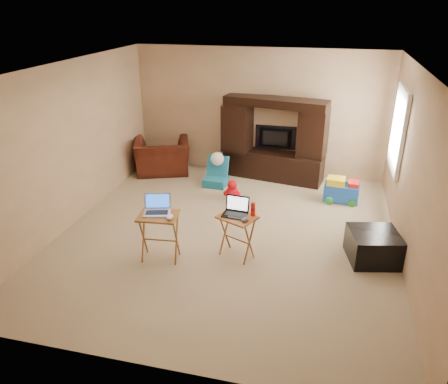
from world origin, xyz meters
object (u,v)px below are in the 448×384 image
(ottoman, at_px, (373,246))
(laptop_right, at_px, (235,208))
(television, at_px, (275,138))
(mouse_right, at_px, (245,220))
(recliner, at_px, (162,156))
(laptop_left, at_px, (156,206))
(mouse_left, at_px, (170,217))
(tray_table_right, at_px, (237,237))
(child_rocker, at_px, (216,172))
(entertainment_center, at_px, (274,139))
(plush_toy, at_px, (232,190))
(water_bottle, at_px, (253,209))
(push_toy, at_px, (342,190))
(tray_table_left, at_px, (160,237))

(ottoman, bearing_deg, laptop_right, -169.72)
(television, xyz_separation_m, mouse_right, (0.05, -3.34, -0.12))
(recliner, distance_m, laptop_left, 3.33)
(ottoman, relative_size, mouse_left, 4.65)
(television, height_order, mouse_right, television)
(tray_table_right, relative_size, mouse_left, 4.50)
(child_rocker, xyz_separation_m, tray_table_right, (0.93, -2.39, 0.03))
(entertainment_center, distance_m, laptop_left, 3.51)
(plush_toy, relative_size, water_bottle, 1.89)
(push_toy, distance_m, mouse_left, 3.47)
(recliner, relative_size, tray_table_left, 1.59)
(laptop_right, bearing_deg, laptop_left, -158.24)
(child_rocker, distance_m, laptop_left, 2.73)
(recliner, relative_size, push_toy, 1.80)
(child_rocker, bearing_deg, television, 41.90)
(recliner, height_order, laptop_left, laptop_left)
(television, height_order, recliner, television)
(tray_table_left, xyz_separation_m, laptop_right, (0.97, 0.34, 0.40))
(entertainment_center, distance_m, push_toy, 1.68)
(child_rocker, height_order, plush_toy, child_rocker)
(mouse_right, bearing_deg, laptop_right, 140.53)
(television, xyz_separation_m, tray_table_right, (-0.08, -3.22, -0.46))
(mouse_left, bearing_deg, child_rocker, 92.31)
(plush_toy, height_order, push_toy, push_toy)
(laptop_right, relative_size, mouse_left, 2.36)
(television, bearing_deg, child_rocker, 39.29)
(entertainment_center, relative_size, television, 2.41)
(ottoman, relative_size, tray_table_right, 1.03)
(television, relative_size, tray_table_left, 1.20)
(entertainment_center, xyz_separation_m, mouse_left, (-0.90, -3.43, -0.10))
(entertainment_center, bearing_deg, mouse_right, -78.95)
(television, height_order, water_bottle, television)
(laptop_right, bearing_deg, water_bottle, 18.85)
(television, distance_m, mouse_right, 3.34)
(recliner, bearing_deg, tray_table_right, 107.18)
(entertainment_center, distance_m, mouse_left, 3.55)
(child_rocker, xyz_separation_m, water_bottle, (1.13, -2.31, 0.44))
(tray_table_left, relative_size, water_bottle, 3.55)
(tray_table_left, bearing_deg, mouse_right, 4.08)
(ottoman, height_order, laptop_right, laptop_right)
(television, bearing_deg, tray_table_left, 72.74)
(entertainment_center, bearing_deg, plush_toy, -105.24)
(child_rocker, bearing_deg, laptop_right, -66.81)
(child_rocker, height_order, water_bottle, water_bottle)
(recliner, bearing_deg, ottoman, 128.03)
(push_toy, distance_m, ottoman, 1.90)
(plush_toy, height_order, ottoman, ottoman)
(mouse_left, height_order, mouse_right, mouse_left)
(entertainment_center, xyz_separation_m, television, (0.00, 0.18, -0.03))
(television, relative_size, mouse_left, 5.91)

